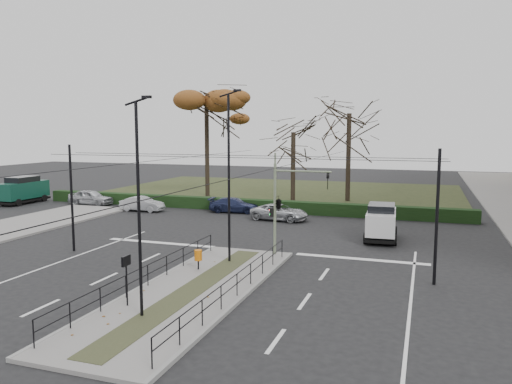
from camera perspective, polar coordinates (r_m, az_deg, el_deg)
ground at (r=23.63m, az=-4.59°, el=-9.60°), size 140.00×140.00×0.00m
median_island at (r=21.44m, az=-7.30°, el=-11.19°), size 4.40×15.00×0.14m
park at (r=55.27m, az=2.92°, el=0.02°), size 38.00×26.00×0.10m
hedge at (r=42.60m, az=-2.05°, el=-1.44°), size 38.00×1.00×1.00m
median_railing at (r=21.09m, az=-7.46°, el=-8.92°), size 4.14×13.24×0.92m
catenary at (r=24.37m, az=-3.15°, el=-0.85°), size 20.00×34.00×6.00m
traffic_light at (r=26.55m, az=2.77°, el=-1.14°), size 3.33×1.90×4.89m
litter_bin at (r=24.23m, az=-6.62°, el=-7.22°), size 0.37×0.37×0.94m
info_panel at (r=19.63m, az=-14.63°, el=-8.24°), size 0.11×0.50×1.93m
streetlamp_median_near at (r=17.90m, az=-13.21°, el=-1.67°), size 0.65×0.13×7.79m
streetlamp_median_far at (r=24.93m, az=-3.08°, el=1.87°), size 0.72×0.15×8.61m
parked_car_first at (r=48.06m, az=-18.37°, el=-0.58°), size 4.18×1.74×1.41m
parked_car_second at (r=43.22m, az=-12.88°, el=-1.33°), size 3.80×1.46×1.23m
parked_car_third at (r=41.56m, az=-2.50°, el=-1.50°), size 4.37×2.16×1.22m
parked_car_fourth at (r=37.95m, az=2.70°, el=-2.32°), size 4.57×2.50×1.22m
white_van at (r=31.90m, az=14.12°, el=-3.26°), size 2.09×4.22×2.26m
green_van at (r=51.42m, az=-25.07°, el=0.26°), size 2.10×5.06×2.52m
rust_tree at (r=51.33m, az=-5.68°, el=9.63°), size 9.67×9.67×11.90m
bare_tree_center at (r=48.15m, az=10.61°, el=8.11°), size 7.16×7.16×11.02m
bare_tree_near at (r=48.06m, az=4.29°, el=6.26°), size 5.56×5.56×8.68m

